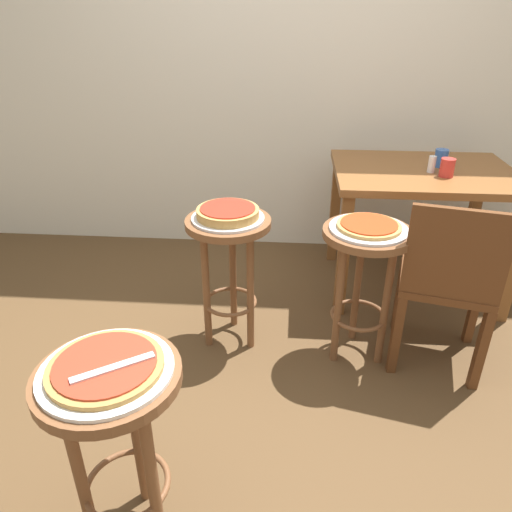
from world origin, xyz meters
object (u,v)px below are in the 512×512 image
at_px(cup_near_edge, 447,168).
at_px(stool_foreground, 115,419).
at_px(pizza_foreground, 106,366).
at_px(serving_plate_middle, 369,229).
at_px(condiment_shaker, 432,164).
at_px(cup_far_edge, 441,158).
at_px(wooden_chair, 447,281).
at_px(serving_plate_leftside, 228,218).
at_px(pizza_middle, 369,225).
at_px(pizza_server_knife, 113,367).
at_px(serving_plate_foreground, 106,371).
at_px(stool_middle, 364,264).
at_px(pizza_leftside, 228,212).
at_px(dining_table, 422,189).
at_px(stool_leftside, 229,252).

bearing_deg(cup_near_edge, stool_foreground, -129.60).
xyz_separation_m(pizza_foreground, serving_plate_middle, (0.82, 0.99, -0.02)).
bearing_deg(serving_plate_middle, cup_near_edge, 50.36).
relative_size(stool_foreground, pizza_foreground, 2.17).
bearing_deg(condiment_shaker, pizza_foreground, -127.02).
height_order(cup_far_edge, wooden_chair, wooden_chair).
bearing_deg(serving_plate_middle, serving_plate_leftside, 173.52).
relative_size(stool_foreground, serving_plate_leftside, 1.99).
bearing_deg(pizza_middle, condiment_shaker, 57.36).
bearing_deg(stool_foreground, pizza_foreground, 63.43).
height_order(serving_plate_middle, pizza_server_knife, pizza_server_knife).
bearing_deg(pizza_foreground, cup_far_edge, 53.14).
bearing_deg(serving_plate_foreground, pizza_foreground, 0.00).
distance_m(pizza_middle, wooden_chair, 0.43).
bearing_deg(stool_middle, pizza_foreground, -129.58).
xyz_separation_m(stool_foreground, wooden_chair, (1.18, 0.93, -0.04)).
distance_m(pizza_leftside, pizza_server_knife, 1.09).
distance_m(cup_near_edge, wooden_chair, 0.71).
xyz_separation_m(serving_plate_middle, serving_plate_leftside, (-0.63, 0.07, 0.00)).
xyz_separation_m(serving_plate_foreground, dining_table, (1.21, 1.68, -0.05)).
bearing_deg(pizza_middle, cup_near_edge, 50.36).
distance_m(stool_foreground, stool_leftside, 1.08).
relative_size(stool_leftside, dining_table, 0.68).
bearing_deg(pizza_server_knife, serving_plate_foreground, 112.70).
relative_size(stool_foreground, cup_near_edge, 6.97).
distance_m(cup_far_edge, wooden_chair, 0.88).
bearing_deg(stool_foreground, serving_plate_middle, 50.42).
relative_size(stool_middle, condiment_shaker, 7.57).
relative_size(serving_plate_middle, cup_far_edge, 3.56).
xyz_separation_m(pizza_foreground, cup_far_edge, (1.30, 1.74, 0.10)).
height_order(pizza_leftside, cup_far_edge, cup_far_edge).
height_order(stool_foreground, wooden_chair, wooden_chair).
distance_m(serving_plate_middle, pizza_server_knife, 1.28).
height_order(serving_plate_foreground, serving_plate_middle, same).
relative_size(cup_far_edge, pizza_server_knife, 0.44).
relative_size(serving_plate_foreground, pizza_leftside, 1.25).
height_order(stool_foreground, pizza_leftside, pizza_leftside).
bearing_deg(stool_leftside, pizza_foreground, -100.02).
bearing_deg(stool_foreground, pizza_server_knife, -33.69).
bearing_deg(pizza_middle, stool_middle, 0.00).
distance_m(pizza_leftside, dining_table, 1.20).
relative_size(stool_middle, cup_near_edge, 6.97).
bearing_deg(serving_plate_middle, pizza_server_knife, -127.97).
distance_m(condiment_shaker, pizza_server_knife, 2.04).
bearing_deg(pizza_middle, wooden_chair, -9.12).
distance_m(pizza_foreground, stool_middle, 1.30).
height_order(pizza_foreground, cup_near_edge, cup_near_edge).
bearing_deg(serving_plate_foreground, stool_middle, 50.42).
bearing_deg(serving_plate_middle, dining_table, 60.40).
distance_m(serving_plate_foreground, stool_leftside, 1.09).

